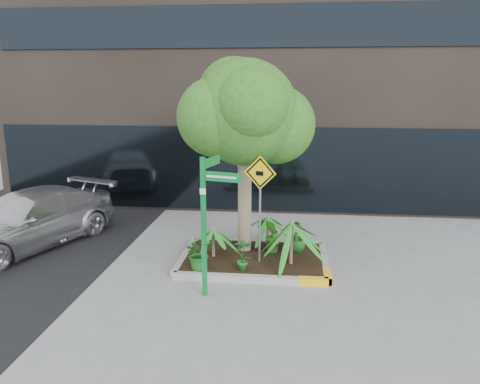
# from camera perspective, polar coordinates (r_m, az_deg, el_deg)

# --- Properties ---
(ground) EXTENTS (80.00, 80.00, 0.00)m
(ground) POSITION_cam_1_polar(r_m,az_deg,el_deg) (10.54, 0.46, -9.13)
(ground) COLOR gray
(ground) RESTS_ON ground
(planter) EXTENTS (3.35, 2.36, 0.15)m
(planter) POSITION_cam_1_polar(r_m,az_deg,el_deg) (10.74, 1.85, -8.12)
(planter) COLOR #9E9E99
(planter) RESTS_ON ground
(tree) EXTENTS (3.06, 2.72, 4.60)m
(tree) POSITION_cam_1_polar(r_m,az_deg,el_deg) (10.54, 0.59, 9.67)
(tree) COLOR gray
(tree) RESTS_ON ground
(palm_front) EXTENTS (1.11, 1.11, 1.24)m
(palm_front) POSITION_cam_1_polar(r_m,az_deg,el_deg) (10.08, 6.34, -3.77)
(palm_front) COLOR gray
(palm_front) RESTS_ON ground
(palm_left) EXTENTS (0.78, 0.78, 0.87)m
(palm_left) POSITION_cam_1_polar(r_m,az_deg,el_deg) (10.56, -3.29, -4.50)
(palm_left) COLOR gray
(palm_left) RESTS_ON ground
(palm_back) EXTENTS (0.84, 0.84, 0.93)m
(palm_back) POSITION_cam_1_polar(r_m,az_deg,el_deg) (11.32, 3.43, -3.02)
(palm_back) COLOR gray
(palm_back) RESTS_ON ground
(parked_car) EXTENTS (3.54, 5.13, 1.38)m
(parked_car) POSITION_cam_1_polar(r_m,az_deg,el_deg) (12.71, -24.47, -3.14)
(parked_car) COLOR silver
(parked_car) RESTS_ON ground
(shrub_a) EXTENTS (0.88, 0.88, 0.69)m
(shrub_a) POSITION_cam_1_polar(r_m,az_deg,el_deg) (9.98, -5.00, -7.43)
(shrub_a) COLOR #195A1A
(shrub_a) RESTS_ON planter
(shrub_b) EXTENTS (0.61, 0.61, 0.77)m
(shrub_b) POSITION_cam_1_polar(r_m,az_deg,el_deg) (10.99, 6.98, -5.30)
(shrub_b) COLOR #1C5C1B
(shrub_b) RESTS_ON planter
(shrub_c) EXTENTS (0.42, 0.42, 0.72)m
(shrub_c) POSITION_cam_1_polar(r_m,az_deg,el_deg) (9.84, 0.39, -7.60)
(shrub_c) COLOR #1D5F1D
(shrub_c) RESTS_ON planter
(shrub_d) EXTENTS (0.51, 0.51, 0.80)m
(shrub_d) POSITION_cam_1_polar(r_m,az_deg,el_deg) (10.88, 4.06, -5.34)
(shrub_d) COLOR #2B6B1F
(shrub_d) RESTS_ON planter
(street_sign_post) EXTENTS (0.78, 0.93, 2.70)m
(street_sign_post) POSITION_cam_1_polar(r_m,az_deg,el_deg) (8.70, -4.01, -2.41)
(street_sign_post) COLOR #0C8436
(street_sign_post) RESTS_ON ground
(cattle_sign) EXTENTS (0.69, 0.26, 2.36)m
(cattle_sign) POSITION_cam_1_polar(r_m,az_deg,el_deg) (9.97, 2.46, 0.10)
(cattle_sign) COLOR slate
(cattle_sign) RESTS_ON ground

